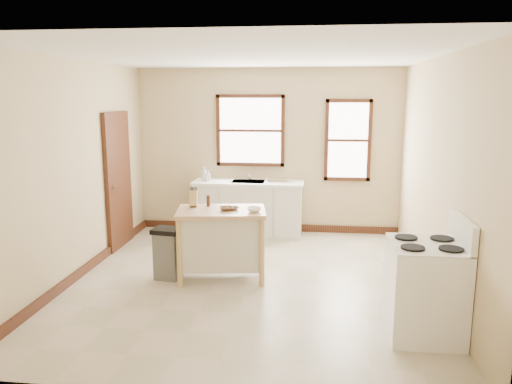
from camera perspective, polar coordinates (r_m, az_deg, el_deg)
floor at (r=6.49m, az=-0.76°, el=-10.15°), size 5.00×5.00×0.00m
ceiling at (r=6.07m, az=-0.82°, el=15.32°), size 5.00×5.00×0.00m
wall_back at (r=8.59m, az=1.36°, el=4.69°), size 4.50×0.04×2.80m
wall_left at (r=6.79m, az=-19.98°, el=2.36°), size 0.04×5.00×2.80m
wall_right at (r=6.25m, az=20.12°, el=1.66°), size 0.04×5.00×2.80m
window_main at (r=8.57m, az=-0.65°, el=7.03°), size 1.17×0.06×1.22m
window_side at (r=8.54m, az=10.46°, el=5.82°), size 0.77×0.06×1.37m
door_left at (r=8.00m, az=-15.45°, el=1.29°), size 0.06×0.90×2.10m
baseboard_back at (r=8.81m, az=1.30°, el=-4.03°), size 4.50×0.04×0.12m
baseboard_left at (r=7.09m, az=-19.05°, el=-8.41°), size 0.04×5.00×0.12m
sink_counter at (r=8.49m, az=-0.87°, el=-1.83°), size 1.86×0.62×0.92m
faucet at (r=8.56m, az=-0.73°, el=2.17°), size 0.03×0.03×0.22m
soap_bottle_a at (r=8.45m, az=-5.93°, el=2.05°), size 0.09×0.09×0.23m
soap_bottle_b at (r=8.44m, az=-5.48°, el=1.86°), size 0.10×0.10×0.18m
dish_rack at (r=8.32m, az=2.58°, el=1.46°), size 0.40×0.32×0.09m
kitchen_island at (r=6.48m, az=-3.95°, el=-5.96°), size 1.20×0.86×0.91m
knife_block at (r=6.55m, az=-7.18°, el=-0.82°), size 0.11×0.11×0.20m
pepper_grinder at (r=6.55m, az=-5.49°, el=-1.00°), size 0.06×0.06×0.15m
bowl_a at (r=6.32m, az=-3.45°, el=-1.91°), size 0.22×0.22×0.04m
bowl_b at (r=6.35m, az=-2.67°, el=-1.88°), size 0.21×0.21×0.04m
bowl_c at (r=6.22m, az=-0.21°, el=-2.04°), size 0.22×0.22×0.06m
trash_bin at (r=6.58m, az=-10.06°, el=-6.93°), size 0.38×0.34×0.67m
gas_stove at (r=5.21m, az=18.80°, el=-9.13°), size 0.75×0.76×1.20m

